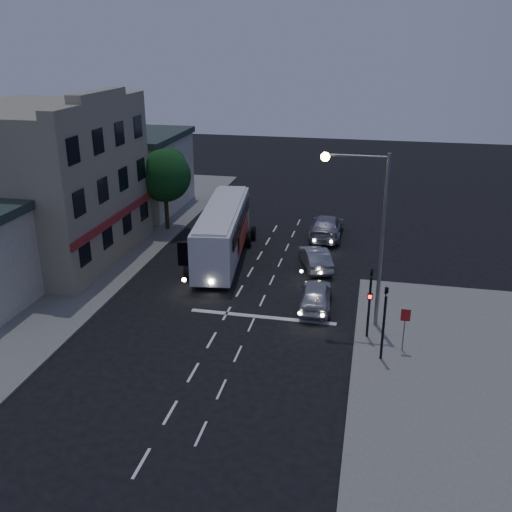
% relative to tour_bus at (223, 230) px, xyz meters
% --- Properties ---
extents(ground, '(120.00, 120.00, 0.00)m').
position_rel_tour_bus_xyz_m(ground, '(2.39, -10.19, -1.94)').
color(ground, black).
extents(sidewalk_near, '(12.00, 24.00, 0.12)m').
position_rel_tour_bus_xyz_m(sidewalk_near, '(15.39, -14.19, -1.88)').
color(sidewalk_near, slate).
rests_on(sidewalk_near, ground).
extents(sidewalk_far, '(12.00, 50.00, 0.12)m').
position_rel_tour_bus_xyz_m(sidewalk_far, '(-10.61, -2.19, -1.88)').
color(sidewalk_far, slate).
rests_on(sidewalk_far, ground).
extents(road_markings, '(8.00, 30.55, 0.01)m').
position_rel_tour_bus_xyz_m(road_markings, '(3.67, -6.88, -1.94)').
color(road_markings, silver).
rests_on(road_markings, ground).
extents(tour_bus, '(3.87, 11.93, 3.59)m').
position_rel_tour_bus_xyz_m(tour_bus, '(0.00, 0.00, 0.00)').
color(tour_bus, white).
rests_on(tour_bus, ground).
extents(car_suv, '(1.97, 4.44, 1.48)m').
position_rel_tour_bus_xyz_m(car_suv, '(7.06, -6.39, -1.20)').
color(car_suv, '#B9BCC4').
rests_on(car_suv, ground).
extents(car_sedan_a, '(2.80, 4.52, 1.40)m').
position_rel_tour_bus_xyz_m(car_sedan_a, '(6.38, -0.65, -1.24)').
color(car_sedan_a, '#999999').
rests_on(car_sedan_a, ground).
extents(car_sedan_b, '(2.32, 5.67, 1.64)m').
position_rel_tour_bus_xyz_m(car_sedan_b, '(6.51, 5.72, -1.12)').
color(car_sedan_b, '#8E8E9E').
rests_on(car_sedan_b, ground).
extents(traffic_signal_main, '(0.25, 0.35, 4.10)m').
position_rel_tour_bus_xyz_m(traffic_signal_main, '(9.99, -9.41, 0.48)').
color(traffic_signal_main, black).
rests_on(traffic_signal_main, sidewalk_near).
extents(traffic_signal_side, '(0.18, 0.15, 4.10)m').
position_rel_tour_bus_xyz_m(traffic_signal_side, '(10.69, -11.39, 0.48)').
color(traffic_signal_side, black).
rests_on(traffic_signal_side, sidewalk_near).
extents(regulatory_sign, '(0.45, 0.12, 2.20)m').
position_rel_tour_bus_xyz_m(regulatory_sign, '(11.69, -10.43, -0.34)').
color(regulatory_sign, slate).
rests_on(regulatory_sign, sidewalk_near).
extents(streetlight, '(3.32, 0.44, 9.00)m').
position_rel_tour_bus_xyz_m(streetlight, '(9.73, -7.99, 3.79)').
color(streetlight, slate).
rests_on(streetlight, sidewalk_near).
extents(main_building, '(10.12, 12.00, 11.00)m').
position_rel_tour_bus_xyz_m(main_building, '(-11.57, -2.19, 3.22)').
color(main_building, gray).
rests_on(main_building, sidewalk_far).
extents(low_building_north, '(9.40, 9.40, 6.50)m').
position_rel_tour_bus_xyz_m(low_building_north, '(-11.11, 9.81, 1.45)').
color(low_building_north, '#B5AC93').
rests_on(low_building_north, sidewalk_far).
extents(street_tree, '(4.00, 4.00, 6.20)m').
position_rel_tour_bus_xyz_m(street_tree, '(-5.82, 4.83, 2.56)').
color(street_tree, black).
rests_on(street_tree, sidewalk_far).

